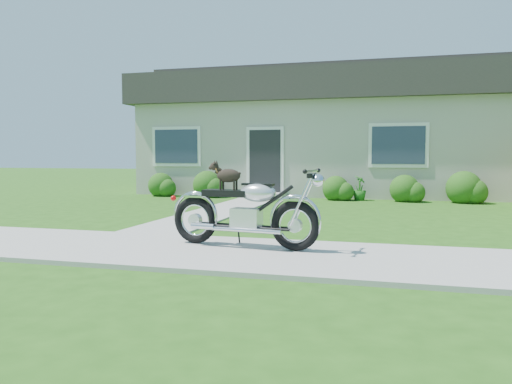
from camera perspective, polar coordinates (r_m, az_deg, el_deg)
ground at (r=6.71m, az=-5.49°, el=-6.93°), size 80.00×80.00×0.00m
sidewalk at (r=6.71m, az=-5.49°, el=-6.77°), size 24.00×2.20×0.04m
walkway at (r=11.87m, az=-3.70°, el=-2.03°), size 1.20×8.00×0.03m
house at (r=18.32m, az=7.97°, el=6.81°), size 12.60×7.03×4.50m
shrub_row at (r=14.84m, az=6.90°, el=0.55°), size 9.98×0.95×0.95m
potted_plant_left at (r=15.76m, az=-5.51°, el=0.65°), size 0.75×0.78×0.67m
potted_plant_right at (r=14.76m, az=11.76°, el=0.44°), size 0.48×0.48×0.72m
motorcycle_with_dog at (r=6.79m, az=-1.18°, el=-2.10°), size 2.22×0.63×1.16m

